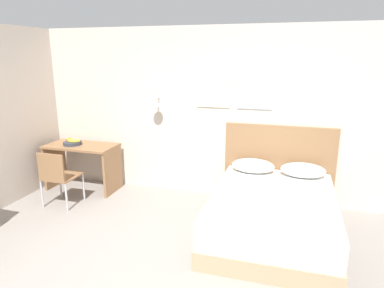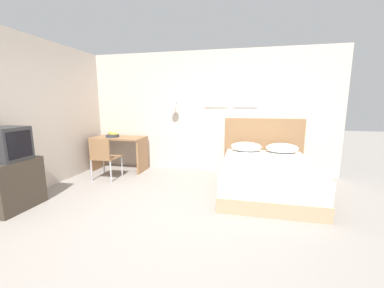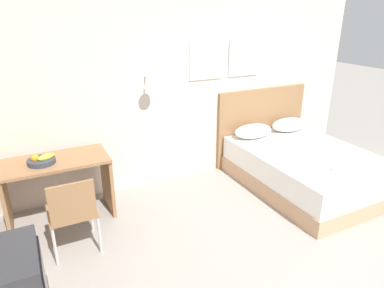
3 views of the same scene
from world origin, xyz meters
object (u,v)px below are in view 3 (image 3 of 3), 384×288
object	(u,v)px
pillow_right	(289,125)
desk_chair	(72,210)
desk	(58,179)
fruit_bowl	(42,160)
pillow_left	(253,131)
bed	(305,169)
folded_towel_near_foot	(328,156)
headboard	(261,125)
folded_towel_mid_bed	(353,171)

from	to	relation	value
pillow_right	desk_chair	bearing A→B (deg)	-166.65
desk	fruit_bowl	size ratio (longest dim) A/B	3.81
pillow_left	pillow_right	size ratio (longest dim) A/B	1.00
desk	fruit_bowl	bearing A→B (deg)	-163.24
pillow_left	pillow_right	world-z (taller)	same
bed	pillow_left	distance (m)	0.94
pillow_right	desk	distance (m)	3.54
folded_towel_near_foot	fruit_bowl	size ratio (longest dim) A/B	1.10
headboard	fruit_bowl	world-z (taller)	headboard
folded_towel_mid_bed	desk	xyz separation A→B (m)	(-3.16, 1.44, -0.04)
headboard	folded_towel_near_foot	xyz separation A→B (m)	(0.05, -1.35, -0.03)
headboard	pillow_left	bearing A→B (deg)	-143.13
headboard	pillow_left	world-z (taller)	headboard
desk	fruit_bowl	xyz separation A→B (m)	(-0.14, -0.04, 0.28)
folded_towel_mid_bed	fruit_bowl	distance (m)	3.58
bed	folded_towel_near_foot	xyz separation A→B (m)	(0.05, -0.30, 0.30)
headboard	fruit_bowl	distance (m)	3.35
pillow_left	folded_towel_near_foot	xyz separation A→B (m)	(0.40, -1.09, -0.07)
folded_towel_near_foot	folded_towel_mid_bed	bearing A→B (deg)	-99.56
desk	folded_towel_mid_bed	bearing A→B (deg)	-24.44
headboard	pillow_right	distance (m)	0.44
folded_towel_near_foot	desk_chair	bearing A→B (deg)	175.28
desk_chair	bed	bearing A→B (deg)	0.77
headboard	pillow_left	xyz separation A→B (m)	(-0.35, -0.26, 0.04)
bed	pillow_left	bearing A→B (deg)	114.10
folded_towel_mid_bed	folded_towel_near_foot	bearing A→B (deg)	80.44
headboard	bed	bearing A→B (deg)	-90.00
bed	fruit_bowl	xyz separation A→B (m)	(-3.32, 0.64, 0.54)
pillow_right	fruit_bowl	bearing A→B (deg)	-177.76
pillow_right	desk	world-z (taller)	desk
bed	folded_towel_near_foot	bearing A→B (deg)	-80.31
headboard	desk	world-z (taller)	headboard
folded_towel_near_foot	headboard	bearing A→B (deg)	92.21
folded_towel_near_foot	desk	size ratio (longest dim) A/B	0.29
headboard	folded_towel_near_foot	world-z (taller)	headboard
pillow_left	desk	size ratio (longest dim) A/B	0.53
headboard	folded_towel_near_foot	size ratio (longest dim) A/B	4.84
pillow_left	pillow_right	bearing A→B (deg)	0.00
desk_chair	fruit_bowl	distance (m)	0.77
pillow_left	desk_chair	world-z (taller)	desk_chair
pillow_right	folded_towel_near_foot	world-z (taller)	pillow_right
folded_towel_mid_bed	pillow_right	bearing A→B (deg)	76.33
folded_towel_near_foot	folded_towel_mid_bed	world-z (taller)	same
headboard	pillow_right	xyz separation A→B (m)	(0.35, -0.26, 0.04)
pillow_right	pillow_left	bearing A→B (deg)	180.00
bed	pillow_right	world-z (taller)	pillow_right
folded_towel_near_foot	fruit_bowl	xyz separation A→B (m)	(-3.37, 0.94, 0.24)
bed	headboard	world-z (taller)	headboard
desk	headboard	bearing A→B (deg)	6.56
folded_towel_near_foot	folded_towel_mid_bed	distance (m)	0.46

